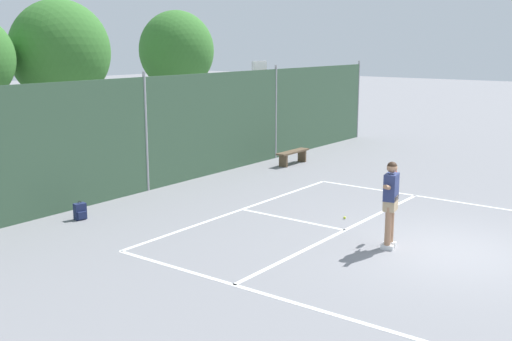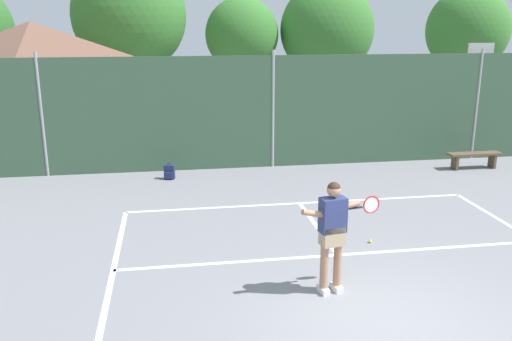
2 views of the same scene
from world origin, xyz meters
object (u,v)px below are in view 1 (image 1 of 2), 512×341
object	(u,v)px
basketball_hoop	(259,93)
courtside_bench	(293,154)
tennis_player	(391,197)
backpack_navy	(80,212)
tennis_ball	(345,218)

from	to	relation	value
basketball_hoop	courtside_bench	bearing A→B (deg)	-118.28
tennis_player	backpack_navy	bearing A→B (deg)	110.06
tennis_ball	backpack_navy	distance (m)	6.48
backpack_navy	basketball_hoop	bearing A→B (deg)	12.10
basketball_hoop	tennis_player	distance (m)	12.09
courtside_bench	basketball_hoop	bearing A→B (deg)	61.72
basketball_hoop	tennis_player	world-z (taller)	basketball_hoop
tennis_ball	backpack_navy	world-z (taller)	backpack_navy
basketball_hoop	backpack_navy	world-z (taller)	basketball_hoop
tennis_player	tennis_ball	xyz separation A→B (m)	(1.35, 1.79, -1.08)
basketball_hoop	courtside_bench	size ratio (longest dim) A/B	2.22
tennis_ball	courtside_bench	bearing A→B (deg)	43.88
basketball_hoop	tennis_ball	bearing A→B (deg)	-130.96
tennis_player	basketball_hoop	bearing A→B (deg)	49.77
tennis_player	courtside_bench	bearing A→B (deg)	46.08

